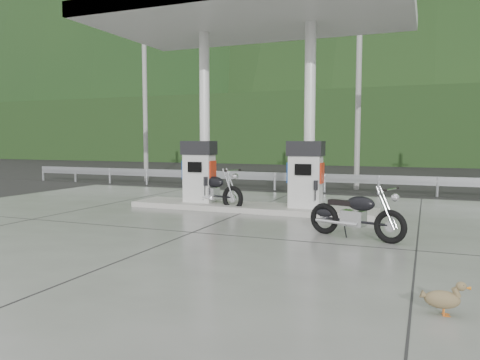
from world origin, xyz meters
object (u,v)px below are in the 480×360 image
at_px(motorcycle_right, 356,215).
at_px(motorcycle_left, 212,191).
at_px(gas_pump_right, 305,175).
at_px(duck, 442,300).
at_px(gas_pump_left, 199,172).

bearing_deg(motorcycle_right, motorcycle_left, 168.13).
height_order(gas_pump_right, motorcycle_left, gas_pump_right).
height_order(gas_pump_right, motorcycle_right, gas_pump_right).
xyz_separation_m(gas_pump_right, motorcycle_right, (1.73, -2.80, -0.58)).
relative_size(motorcycle_left, duck, 4.49).
distance_m(gas_pump_right, motorcycle_right, 3.34).
bearing_deg(gas_pump_left, motorcycle_right, -29.58).
bearing_deg(motorcycle_left, gas_pump_right, 18.56).
bearing_deg(duck, motorcycle_right, 106.29).
bearing_deg(motorcycle_right, gas_pump_right, 140.87).
distance_m(gas_pump_left, motorcycle_right, 5.70).
relative_size(gas_pump_left, motorcycle_right, 0.92).
relative_size(gas_pump_left, duck, 3.79).
relative_size(gas_pump_right, motorcycle_right, 0.92).
height_order(gas_pump_left, duck, gas_pump_left).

